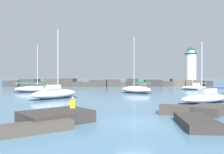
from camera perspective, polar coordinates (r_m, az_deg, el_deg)
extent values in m
plane|color=teal|center=(15.11, 6.27, -11.65)|extent=(600.00, 600.00, 0.00)
cube|color=teal|center=(126.61, -2.46, -1.19)|extent=(400.00, 116.00, 0.01)
cube|color=#423D38|center=(71.59, -24.04, -1.57)|extent=(5.53, 6.06, 1.81)
cube|color=#423D38|center=(69.77, -20.64, -1.42)|extent=(5.59, 4.69, 2.27)
cube|color=#4C443D|center=(69.17, -17.96, -1.76)|extent=(3.15, 5.04, 1.47)
cube|color=#4C443D|center=(68.56, -14.97, -1.41)|extent=(4.95, 4.99, 2.35)
cube|color=#423D38|center=(67.76, -11.52, -1.41)|extent=(5.34, 5.60, 2.40)
cube|color=#423D38|center=(66.50, -8.91, -1.85)|extent=(3.97, 5.16, 1.44)
cube|color=#423D38|center=(66.51, -6.55, -1.95)|extent=(3.95, 5.61, 1.21)
cube|color=#423D38|center=(65.96, -3.56, -1.61)|extent=(5.76, 6.07, 2.02)
cube|color=#423D38|center=(66.80, 0.01, -1.57)|extent=(4.87, 5.66, 2.06)
cube|color=#4C443D|center=(67.60, 3.00, -1.91)|extent=(3.63, 5.70, 1.21)
cube|color=#383330|center=(66.75, 5.35, -1.45)|extent=(4.17, 4.68, 2.35)
cube|color=brown|center=(67.67, 7.80, -1.82)|extent=(3.76, 4.30, 1.43)
cube|color=#383330|center=(68.39, 10.63, -1.55)|extent=(5.52, 4.40, 2.01)
cube|color=#423D38|center=(70.02, 13.68, -1.72)|extent=(3.98, 5.09, 1.51)
cube|color=brown|center=(71.53, 16.77, -1.36)|extent=(4.51, 4.53, 2.31)
cube|color=brown|center=(72.68, 20.07, -1.47)|extent=(5.43, 6.22, 1.99)
cube|color=#383330|center=(73.59, 22.75, -1.57)|extent=(4.24, 5.50, 1.67)
cylinder|color=gray|center=(73.29, 19.88, -1.53)|extent=(4.46, 4.46, 1.80)
cylinder|color=white|center=(73.31, 19.88, 2.41)|extent=(3.30, 3.30, 8.26)
cylinder|color=#232328|center=(73.59, 19.89, 5.72)|extent=(3.80, 3.80, 0.25)
cylinder|color=silver|center=(73.66, 19.89, 6.26)|extent=(2.31, 2.31, 1.15)
cone|color=#194C38|center=(73.78, 19.89, 7.05)|extent=(2.81, 2.81, 0.90)
cube|color=#383330|center=(14.79, 21.14, -10.88)|extent=(2.57, 4.55, 0.53)
cube|color=#423D38|center=(19.96, 24.07, -7.78)|extent=(4.02, 4.06, 0.67)
cube|color=#423D38|center=(18.81, 15.86, -8.23)|extent=(2.79, 2.37, 0.69)
cube|color=#383330|center=(15.26, -14.40, -10.02)|extent=(5.37, 5.18, 0.79)
cube|color=#4C443D|center=(12.99, -19.35, -12.33)|extent=(4.12, 3.07, 0.57)
ellipsoid|color=white|center=(27.64, 23.15, -5.18)|extent=(7.34, 4.34, 1.03)
cube|color=black|center=(27.70, 23.14, -6.21)|extent=(6.99, 4.17, 0.03)
cube|color=silver|center=(27.85, 23.64, -3.42)|extent=(2.37, 1.71, 0.64)
cylinder|color=silver|center=(27.14, 22.40, 2.19)|extent=(0.12, 0.12, 6.04)
cylinder|color=#BCBCC1|center=(28.66, 25.05, -2.86)|extent=(3.71, 1.58, 0.10)
cube|color=navy|center=(28.66, 25.05, -2.66)|extent=(3.19, 1.45, 0.20)
ellipsoid|color=white|center=(31.33, -14.76, -4.30)|extent=(6.39, 6.22, 1.29)
cube|color=black|center=(31.39, -14.76, -5.45)|extent=(6.11, 5.95, 0.03)
cube|color=beige|center=(31.08, -15.31, -2.55)|extent=(2.23, 2.20, 0.64)
cylinder|color=silver|center=(31.62, -13.95, 4.55)|extent=(0.12, 0.12, 8.42)
cylinder|color=#BCBCC1|center=(30.52, -17.01, -2.17)|extent=(2.89, 2.77, 0.10)
cube|color=#1E664C|center=(30.52, -17.01, -1.99)|extent=(2.54, 2.44, 0.20)
ellipsoid|color=white|center=(40.46, 6.32, -3.28)|extent=(6.11, 5.20, 1.28)
cube|color=black|center=(40.50, 6.32, -4.17)|extent=(5.84, 5.00, 0.03)
cylinder|color=silver|center=(40.65, 5.76, 4.04)|extent=(0.12, 0.12, 9.07)
cylinder|color=#BCBCC1|center=(39.95, 7.82, -1.62)|extent=(2.68, 1.85, 0.10)
cube|color=#1E664C|center=(39.94, 7.83, -1.48)|extent=(2.34, 1.67, 0.20)
ellipsoid|color=silver|center=(53.93, 20.66, -2.62)|extent=(5.90, 3.04, 0.91)
cube|color=black|center=(53.95, 20.66, -3.09)|extent=(5.61, 2.96, 0.03)
cube|color=#B2B2B7|center=(53.98, 20.95, -1.79)|extent=(1.84, 1.49, 0.64)
cylinder|color=silver|center=(53.76, 20.24, 1.74)|extent=(0.12, 0.12, 7.29)
cylinder|color=#BCBCC1|center=(54.22, 21.81, -1.54)|extent=(3.09, 0.51, 0.10)
cube|color=#4C4C51|center=(54.22, 21.81, -1.44)|extent=(2.64, 0.54, 0.20)
ellipsoid|color=white|center=(45.08, -19.60, -3.01)|extent=(8.05, 3.11, 1.17)
cube|color=black|center=(45.12, -19.60, -3.73)|extent=(7.66, 3.02, 0.03)
cylinder|color=silver|center=(44.85, -18.91, 2.83)|extent=(0.12, 0.12, 8.00)
cylinder|color=#BCBCC1|center=(45.63, -21.44, -1.55)|extent=(4.31, 0.51, 0.10)
cube|color=#1E664C|center=(45.63, -21.44, -1.42)|extent=(3.68, 0.55, 0.20)
cylinder|color=#282833|center=(16.39, -10.54, -9.33)|extent=(0.14, 0.14, 0.78)
cylinder|color=#282833|center=(16.37, -9.91, -9.34)|extent=(0.14, 0.14, 0.78)
cube|color=yellow|center=(16.27, -10.23, -6.91)|extent=(0.36, 0.22, 0.62)
sphere|color=tan|center=(16.23, -10.23, -5.47)|extent=(0.21, 0.21, 0.21)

